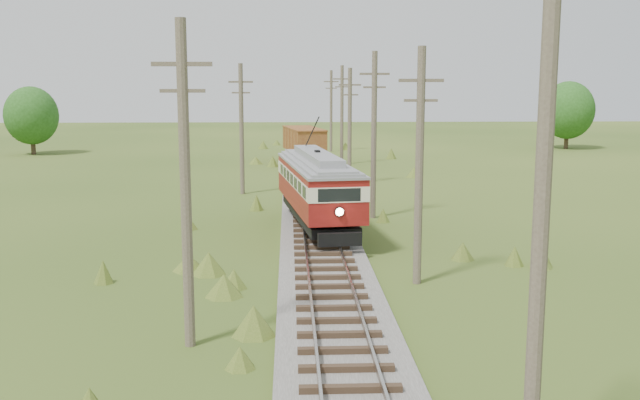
{
  "coord_description": "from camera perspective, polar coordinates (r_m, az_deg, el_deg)",
  "views": [
    {
      "loc": [
        -1.39,
        -7.27,
        7.29
      ],
      "look_at": [
        0.0,
        24.36,
        2.11
      ],
      "focal_mm": 40.0,
      "sensor_mm": 36.0,
      "label": 1
    }
  ],
  "objects": [
    {
      "name": "railbed_main",
      "position": [
        41.9,
        -0.58,
        -0.46
      ],
      "size": [
        3.6,
        96.0,
        0.57
      ],
      "color": "#605B54",
      "rests_on": "ground"
    },
    {
      "name": "streetcar",
      "position": [
        34.92,
        -0.21,
        1.34
      ],
      "size": [
        4.01,
        11.46,
        5.18
      ],
      "rotation": [
        0.0,
        0.0,
        0.12
      ],
      "color": "black",
      "rests_on": "ground"
    },
    {
      "name": "gondola",
      "position": [
        65.65,
        -1.29,
        4.7
      ],
      "size": [
        4.0,
        8.55,
        2.73
      ],
      "rotation": [
        0.0,
        0.0,
        0.17
      ],
      "color": "black",
      "rests_on": "ground"
    },
    {
      "name": "gravel_pile",
      "position": [
        58.3,
        1.68,
        2.65
      ],
      "size": [
        3.2,
        3.39,
        1.16
      ],
      "color": "gray",
      "rests_on": "ground"
    },
    {
      "name": "utility_pole_r_1",
      "position": [
        13.38,
        17.17,
        -3.59
      ],
      "size": [
        0.3,
        0.3,
        8.8
      ],
      "color": "brown",
      "rests_on": "ground"
    },
    {
      "name": "utility_pole_r_2",
      "position": [
        25.86,
        7.96,
        2.85
      ],
      "size": [
        1.6,
        0.3,
        8.6
      ],
      "color": "brown",
      "rests_on": "ground"
    },
    {
      "name": "utility_pole_r_3",
      "position": [
        38.64,
        4.33,
        5.32
      ],
      "size": [
        1.6,
        0.3,
        9.0
      ],
      "color": "brown",
      "rests_on": "ground"
    },
    {
      "name": "utility_pole_r_4",
      "position": [
        51.55,
        2.39,
        5.99
      ],
      "size": [
        1.6,
        0.3,
        8.4
      ],
      "color": "brown",
      "rests_on": "ground"
    },
    {
      "name": "utility_pole_r_5",
      "position": [
        64.51,
        1.76,
        6.88
      ],
      "size": [
        1.6,
        0.3,
        8.9
      ],
      "color": "brown",
      "rests_on": "ground"
    },
    {
      "name": "utility_pole_r_6",
      "position": [
        77.46,
        0.9,
        7.21
      ],
      "size": [
        1.6,
        0.3,
        8.7
      ],
      "color": "brown",
      "rests_on": "ground"
    },
    {
      "name": "utility_pole_l_a",
      "position": [
        19.66,
        -10.72,
        1.35
      ],
      "size": [
        1.6,
        0.3,
        9.0
      ],
      "color": "brown",
      "rests_on": "ground"
    },
    {
      "name": "utility_pole_l_b",
      "position": [
        47.46,
        -6.3,
        5.78
      ],
      "size": [
        1.6,
        0.3,
        8.6
      ],
      "color": "brown",
      "rests_on": "ground"
    },
    {
      "name": "tree_mid_a",
      "position": [
        79.91,
        -22.1,
        6.28
      ],
      "size": [
        5.46,
        5.46,
        7.03
      ],
      "color": "#38281C",
      "rests_on": "ground"
    },
    {
      "name": "tree_mid_b",
      "position": [
        85.31,
        19.22,
        6.8
      ],
      "size": [
        5.88,
        5.88,
        7.57
      ],
      "color": "#38281C",
      "rests_on": "ground"
    }
  ]
}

